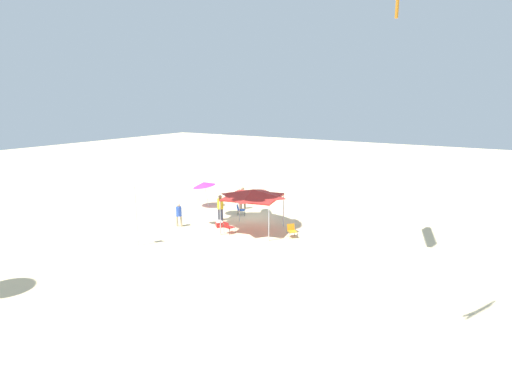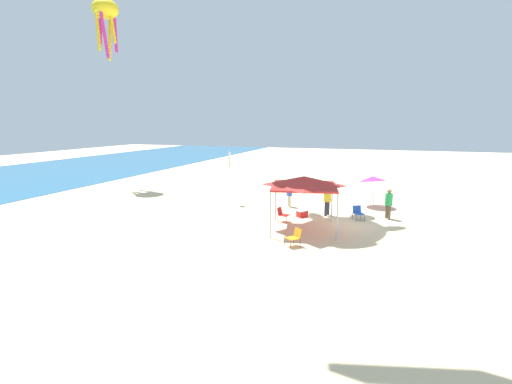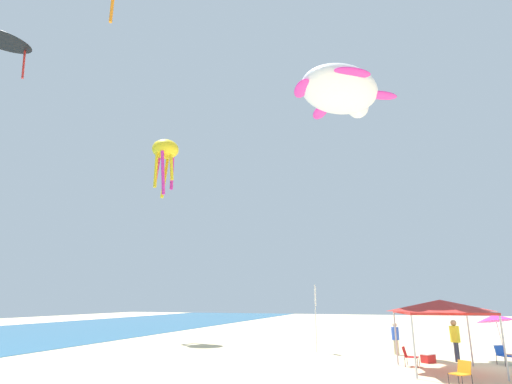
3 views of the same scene
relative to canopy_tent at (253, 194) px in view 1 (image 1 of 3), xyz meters
name	(u,v)px [view 1 (image 1 of 3)]	position (x,y,z in m)	size (l,w,h in m)	color
ground	(250,222)	(1.35, -1.74, -2.60)	(120.00, 120.00, 0.10)	beige
canopy_tent	(253,194)	(0.00, 0.00, 0.00)	(3.98, 3.88, 2.85)	#B7B7BC
beach_umbrella	(204,184)	(6.81, -3.28, -0.67)	(1.93, 1.90, 2.27)	silver
folding_chair_left_of_tent	(228,227)	(1.04, 1.41, -2.07)	(0.63, 0.71, 0.82)	black
folding_chair_right_of_tent	(240,209)	(2.84, -2.64, -2.07)	(0.79, 0.74, 0.82)	black
folding_chair_facing_ocean	(292,230)	(-2.83, -0.19, -2.07)	(0.81, 0.80, 0.82)	black
cooler_box	(219,224)	(2.44, 0.56, -2.35)	(0.74, 0.72, 0.40)	red
banner_flag	(135,210)	(4.42, 6.13, -0.33)	(0.36, 0.06, 3.69)	silver
person_kite_handler	(179,213)	(4.85, 1.95, -1.58)	(0.41, 0.39, 1.65)	#C6B28C
person_watching_sky	(243,196)	(3.67, -4.30, -1.50)	(0.44, 0.42, 1.79)	brown
person_by_tent	(220,205)	(3.31, -0.79, -1.44)	(0.49, 0.45, 1.89)	#33384C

